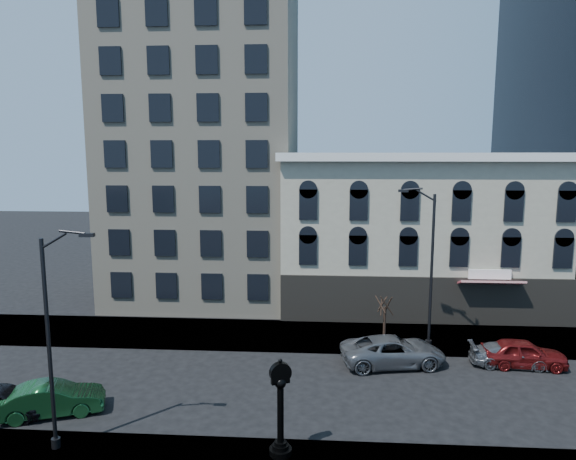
# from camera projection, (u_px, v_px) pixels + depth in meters

# --- Properties ---
(ground) EXTENTS (160.00, 160.00, 0.00)m
(ground) POSITION_uv_depth(u_px,v_px,m) (246.00, 388.00, 27.54)
(ground) COLOR black
(ground) RESTS_ON ground
(sidewalk_far) EXTENTS (160.00, 6.00, 0.12)m
(sidewalk_far) POSITION_uv_depth(u_px,v_px,m) (263.00, 335.00, 35.42)
(sidewalk_far) COLOR gray
(sidewalk_far) RESTS_ON ground
(cream_tower) EXTENTS (15.90, 15.40, 42.50)m
(cream_tower) POSITION_uv_depth(u_px,v_px,m) (204.00, 72.00, 43.66)
(cream_tower) COLOR #B9AC94
(cream_tower) RESTS_ON ground
(victorian_row) EXTENTS (22.60, 11.19, 12.50)m
(victorian_row) POSITION_uv_depth(u_px,v_px,m) (421.00, 234.00, 41.54)
(victorian_row) COLOR #B4AD94
(victorian_row) RESTS_ON ground
(street_clock) EXTENTS (0.94, 0.94, 4.16)m
(street_clock) POSITION_uv_depth(u_px,v_px,m) (280.00, 412.00, 21.02)
(street_clock) COLOR black
(street_clock) RESTS_ON sidewalk_near
(street_lamp_near) EXTENTS (2.47, 0.38, 9.54)m
(street_lamp_near) POSITION_uv_depth(u_px,v_px,m) (61.00, 283.00, 20.64)
(street_lamp_near) COLOR black
(street_lamp_near) RESTS_ON sidewalk_near
(street_lamp_far) EXTENTS (2.69, 0.74, 10.43)m
(street_lamp_far) POSITION_uv_depth(u_px,v_px,m) (421.00, 226.00, 32.01)
(street_lamp_far) COLOR black
(street_lamp_far) RESTS_ON sidewalk_far
(bare_tree_far) EXTENTS (2.04, 2.04, 3.51)m
(bare_tree_far) POSITION_uv_depth(u_px,v_px,m) (385.00, 300.00, 34.15)
(bare_tree_far) COLOR black
(bare_tree_far) RESTS_ON sidewalk_far
(car_near_a) EXTENTS (4.78, 2.20, 1.59)m
(car_near_a) POSITION_uv_depth(u_px,v_px,m) (0.00, 401.00, 24.46)
(car_near_a) COLOR black
(car_near_a) RESTS_ON ground
(car_near_b) EXTENTS (5.06, 3.21, 1.58)m
(car_near_b) POSITION_uv_depth(u_px,v_px,m) (52.00, 399.00, 24.63)
(car_near_b) COLOR #143F1E
(car_near_b) RESTS_ON ground
(car_far_a) EXTENTS (6.52, 3.83, 1.70)m
(car_far_a) POSITION_uv_depth(u_px,v_px,m) (393.00, 351.00, 30.40)
(car_far_a) COLOR #595B60
(car_far_a) RESTS_ON ground
(car_far_b) EXTENTS (4.62, 2.08, 1.31)m
(car_far_b) POSITION_uv_depth(u_px,v_px,m) (509.00, 355.00, 30.29)
(car_far_b) COLOR #595B60
(car_far_b) RESTS_ON ground
(car_far_c) EXTENTS (4.91, 2.22, 1.64)m
(car_far_c) POSITION_uv_depth(u_px,v_px,m) (524.00, 353.00, 30.16)
(car_far_c) COLOR maroon
(car_far_c) RESTS_ON ground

